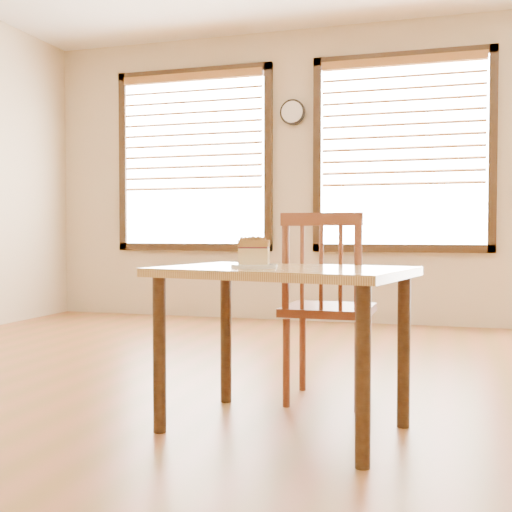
{
  "coord_description": "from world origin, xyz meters",
  "views": [
    {
      "loc": [
        0.73,
        -2.49,
        0.9
      ],
      "look_at": [
        -0.09,
        0.28,
        0.8
      ],
      "focal_mm": 45.0,
      "sensor_mm": 36.0,
      "label": 1
    }
  ],
  "objects_px": {
    "wall_clock": "(292,112)",
    "plate": "(254,266)",
    "cafe_table_main": "(283,291)",
    "cake_slice": "(254,251)",
    "cafe_chair_main": "(327,307)"
  },
  "relations": [
    {
      "from": "wall_clock",
      "to": "plate",
      "type": "distance_m",
      "value": 4.02
    },
    {
      "from": "cake_slice",
      "to": "cafe_chair_main",
      "type": "bearing_deg",
      "value": 59.85
    },
    {
      "from": "wall_clock",
      "to": "cafe_table_main",
      "type": "height_order",
      "value": "wall_clock"
    },
    {
      "from": "cafe_chair_main",
      "to": "cake_slice",
      "type": "xyz_separation_m",
      "value": [
        -0.22,
        -0.62,
        0.31
      ]
    },
    {
      "from": "cake_slice",
      "to": "cafe_table_main",
      "type": "bearing_deg",
      "value": 29.97
    },
    {
      "from": "wall_clock",
      "to": "plate",
      "type": "xyz_separation_m",
      "value": [
        0.71,
        -3.7,
        -1.39
      ]
    },
    {
      "from": "wall_clock",
      "to": "cafe_chair_main",
      "type": "distance_m",
      "value": 3.61
    },
    {
      "from": "wall_clock",
      "to": "plate",
      "type": "height_order",
      "value": "wall_clock"
    },
    {
      "from": "cafe_chair_main",
      "to": "wall_clock",
      "type": "bearing_deg",
      "value": -72.75
    },
    {
      "from": "cafe_table_main",
      "to": "cafe_chair_main",
      "type": "relative_size",
      "value": 1.2
    },
    {
      "from": "cafe_table_main",
      "to": "cake_slice",
      "type": "relative_size",
      "value": 7.99
    },
    {
      "from": "wall_clock",
      "to": "cafe_table_main",
      "type": "relative_size",
      "value": 0.21
    },
    {
      "from": "cafe_table_main",
      "to": "cake_slice",
      "type": "xyz_separation_m",
      "value": [
        -0.11,
        -0.1,
        0.19
      ]
    },
    {
      "from": "cake_slice",
      "to": "wall_clock",
      "type": "bearing_deg",
      "value": 90.39
    },
    {
      "from": "cafe_chair_main",
      "to": "cake_slice",
      "type": "height_order",
      "value": "cafe_chair_main"
    }
  ]
}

